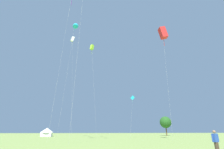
{
  "coord_description": "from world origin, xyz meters",
  "views": [
    {
      "loc": [
        -7.22,
        -5.56,
        1.63
      ],
      "look_at": [
        0.0,
        32.0,
        14.69
      ],
      "focal_mm": 26.88,
      "sensor_mm": 36.0,
      "label": 1
    }
  ],
  "objects": [
    {
      "name": "kite_lime_box",
      "position": [
        -4.57,
        41.08,
        26.25
      ],
      "size": [
        2.67,
        2.77,
        27.21
      ],
      "color": "#99DB2D",
      "rests_on": "ground"
    },
    {
      "name": "kite_red_box",
      "position": [
        11.72,
        26.9,
        24.47
      ],
      "size": [
        2.6,
        2.65,
        26.02
      ],
      "color": "red",
      "rests_on": "ground"
    },
    {
      "name": "person_spectator",
      "position": [
        2.74,
        5.94,
        0.85
      ],
      "size": [
        0.57,
        0.31,
        1.73
      ],
      "color": "#473828",
      "rests_on": "ground"
    },
    {
      "name": "kite_white_box",
      "position": [
        -11.36,
        51.72,
        34.6
      ],
      "size": [
        3.05,
        1.22,
        35.74
      ],
      "color": "white",
      "rests_on": "ground"
    },
    {
      "name": "tree_distant_left",
      "position": [
        28.88,
        62.35,
        5.35
      ],
      "size": [
        4.76,
        4.76,
        7.75
      ],
      "color": "brown",
      "rests_on": "ground"
    },
    {
      "name": "kite_cyan_delta",
      "position": [
        -10.09,
        38.04,
        31.5
      ],
      "size": [
        2.8,
        3.04,
        32.54
      ],
      "color": "#1EB7CC",
      "rests_on": "ground"
    },
    {
      "name": "festival_tent_right",
      "position": [
        -17.87,
        59.09,
        1.6
      ],
      "size": [
        4.44,
        4.44,
        2.89
      ],
      "color": "white",
      "rests_on": "ground"
    },
    {
      "name": "kite_cyan_diamond",
      "position": [
        7.98,
        41.44,
        10.75
      ],
      "size": [
        2.05,
        1.85,
        11.83
      ],
      "color": "#1EB7CC",
      "rests_on": "ground"
    }
  ]
}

